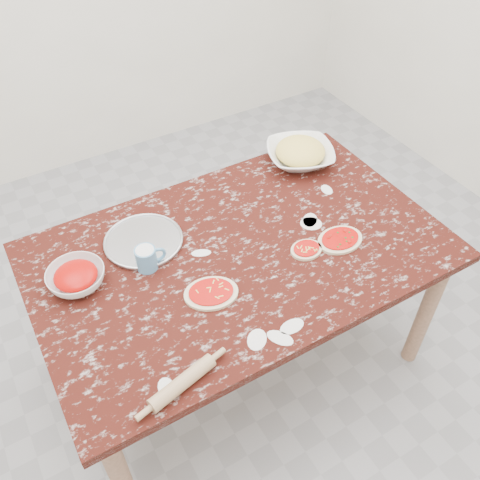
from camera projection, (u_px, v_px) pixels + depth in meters
name	position (u px, v px, depth m)	size (l,w,h in m)	color
ground	(240.00, 355.00, 2.54)	(4.00, 4.00, 0.00)	gray
worktable	(240.00, 263.00, 2.07)	(1.60, 1.00, 0.75)	black
pizza_tray	(144.00, 241.00, 2.04)	(0.31, 0.31, 0.01)	#B2B2B7
sauce_bowl	(77.00, 278.00, 1.86)	(0.21, 0.21, 0.07)	white
cheese_bowl	(300.00, 155.00, 2.40)	(0.31, 0.31, 0.08)	white
flour_mug	(147.00, 258.00, 1.91)	(0.12, 0.08, 0.09)	#5390BD
pizza_left	(211.00, 293.00, 1.84)	(0.23, 0.21, 0.02)	beige
pizza_mid	(306.00, 250.00, 2.00)	(0.13, 0.11, 0.02)	beige
pizza_right	(340.00, 240.00, 2.04)	(0.19, 0.15, 0.02)	beige
rolling_pin	(182.00, 383.00, 1.57)	(0.05, 0.05, 0.24)	tan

